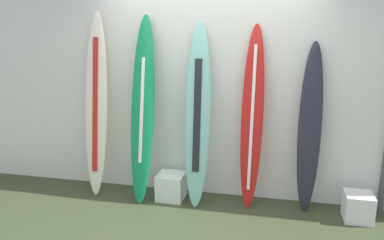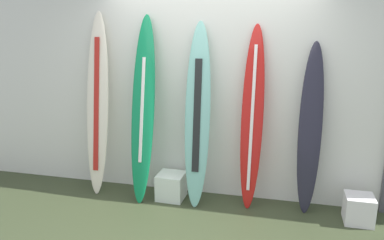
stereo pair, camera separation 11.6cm
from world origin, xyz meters
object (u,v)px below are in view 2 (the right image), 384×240
object	(u,v)px
surfboard_seafoam	(198,117)
display_block_center	(359,209)
surfboard_ivory	(98,105)
surfboard_emerald	(143,111)
surfboard_crimson	(252,119)
surfboard_charcoal	(310,131)
display_block_left	(171,186)

from	to	relation	value
surfboard_seafoam	display_block_center	bearing A→B (deg)	-2.57
surfboard_ivory	surfboard_emerald	size ratio (longest dim) A/B	1.02
surfboard_emerald	display_block_center	bearing A→B (deg)	-1.14
surfboard_emerald	display_block_center	xyz separation A→B (m)	(2.45, -0.05, -0.94)
surfboard_crimson	surfboard_charcoal	world-z (taller)	surfboard_crimson
display_block_center	display_block_left	bearing A→B (deg)	177.92
surfboard_emerald	surfboard_charcoal	size ratio (longest dim) A/B	1.15
surfboard_emerald	display_block_left	world-z (taller)	surfboard_emerald
surfboard_ivory	surfboard_emerald	world-z (taller)	surfboard_ivory
display_block_left	surfboard_seafoam	bearing A→B (deg)	0.68
surfboard_seafoam	surfboard_crimson	world-z (taller)	surfboard_seafoam
surfboard_crimson	display_block_left	world-z (taller)	surfboard_crimson
surfboard_seafoam	surfboard_emerald	bearing A→B (deg)	-177.16
surfboard_crimson	surfboard_seafoam	bearing A→B (deg)	-173.28
surfboard_ivory	surfboard_emerald	distance (m)	0.62
display_block_center	surfboard_emerald	bearing A→B (deg)	178.86
surfboard_ivory	surfboard_crimson	bearing A→B (deg)	1.03
surfboard_ivory	surfboard_seafoam	world-z (taller)	surfboard_ivory
surfboard_charcoal	display_block_left	xyz separation A→B (m)	(-1.58, -0.09, -0.78)
surfboard_emerald	surfboard_seafoam	size ratio (longest dim) A/B	1.04
surfboard_ivory	display_block_left	bearing A→B (deg)	-2.58
surfboard_crimson	surfboard_charcoal	distance (m)	0.64
surfboard_ivory	surfboard_crimson	world-z (taller)	surfboard_ivory
display_block_left	surfboard_crimson	bearing A→B (deg)	4.64
surfboard_seafoam	surfboard_charcoal	world-z (taller)	surfboard_seafoam
surfboard_crimson	display_block_left	bearing A→B (deg)	-175.36
surfboard_crimson	display_block_left	distance (m)	1.30
surfboard_emerald	display_block_center	distance (m)	2.63
surfboard_charcoal	display_block_center	size ratio (longest dim) A/B	6.30
surfboard_seafoam	display_block_center	world-z (taller)	surfboard_seafoam
surfboard_crimson	surfboard_charcoal	xyz separation A→B (m)	(0.63, 0.01, -0.10)
surfboard_ivory	surfboard_seafoam	size ratio (longest dim) A/B	1.05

